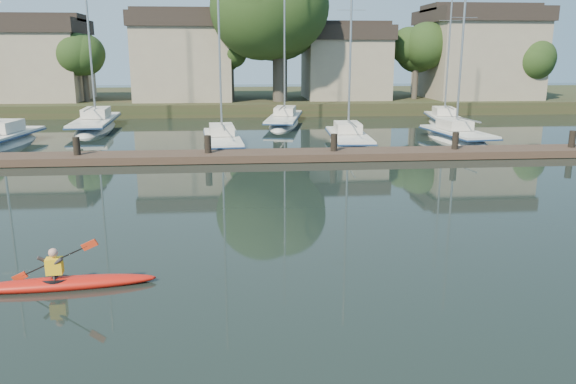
{
  "coord_description": "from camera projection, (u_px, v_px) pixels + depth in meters",
  "views": [
    {
      "loc": [
        -1.58,
        -12.33,
        4.96
      ],
      "look_at": [
        -0.23,
        2.73,
        1.2
      ],
      "focal_mm": 35.0,
      "sensor_mm": 36.0,
      "label": 1
    }
  ],
  "objects": [
    {
      "name": "sailboat_3",
      "position": [
        348.0,
        147.0,
        31.35
      ],
      "size": [
        2.45,
        7.82,
        12.46
      ],
      "rotation": [
        0.0,
        0.0,
        -0.05
      ],
      "color": "white",
      "rests_on": "ground"
    },
    {
      "name": "ground",
      "position": [
        308.0,
        269.0,
        13.26
      ],
      "size": [
        160.0,
        160.0,
        0.0
      ],
      "primitive_type": "plane",
      "color": "black",
      "rests_on": "ground"
    },
    {
      "name": "kayak",
      "position": [
        61.0,
        281.0,
        12.15
      ],
      "size": [
        4.0,
        0.89,
        1.27
      ],
      "rotation": [
        0.0,
        0.0,
        0.09
      ],
      "color": "red",
      "rests_on": "ground"
    },
    {
      "name": "sailboat_0",
      "position": [
        0.0,
        150.0,
        30.72
      ],
      "size": [
        3.13,
        8.47,
        13.14
      ],
      "rotation": [
        0.0,
        0.0,
        -0.1
      ],
      "color": "white",
      "rests_on": "ground"
    },
    {
      "name": "sailboat_7",
      "position": [
        444.0,
        126.0,
        40.26
      ],
      "size": [
        3.24,
        7.9,
        12.38
      ],
      "rotation": [
        0.0,
        0.0,
        -0.16
      ],
      "color": "white",
      "rests_on": "ground"
    },
    {
      "name": "sailboat_4",
      "position": [
        457.0,
        144.0,
        32.44
      ],
      "size": [
        2.92,
        7.24,
        11.98
      ],
      "rotation": [
        0.0,
        0.0,
        0.12
      ],
      "color": "white",
      "rests_on": "ground"
    },
    {
      "name": "sailboat_2",
      "position": [
        222.0,
        149.0,
        30.78
      ],
      "size": [
        2.54,
        8.37,
        13.66
      ],
      "rotation": [
        0.0,
        0.0,
        0.08
      ],
      "color": "white",
      "rests_on": "ground"
    },
    {
      "name": "sailboat_5",
      "position": [
        96.0,
        132.0,
        37.77
      ],
      "size": [
        2.98,
        10.15,
        16.58
      ],
      "rotation": [
        0.0,
        0.0,
        0.07
      ],
      "color": "white",
      "rests_on": "ground"
    },
    {
      "name": "sailboat_6",
      "position": [
        284.0,
        127.0,
        40.19
      ],
      "size": [
        3.8,
        9.97,
        15.52
      ],
      "rotation": [
        0.0,
        0.0,
        -0.18
      ],
      "color": "white",
      "rests_on": "ground"
    },
    {
      "name": "shore",
      "position": [
        271.0,
        72.0,
        51.56
      ],
      "size": [
        90.0,
        25.25,
        12.75
      ],
      "color": "#25341A",
      "rests_on": "ground"
    },
    {
      "name": "dock",
      "position": [
        272.0,
        155.0,
        26.74
      ],
      "size": [
        34.0,
        2.0,
        1.8
      ],
      "color": "#4A352A",
      "rests_on": "ground"
    }
  ]
}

